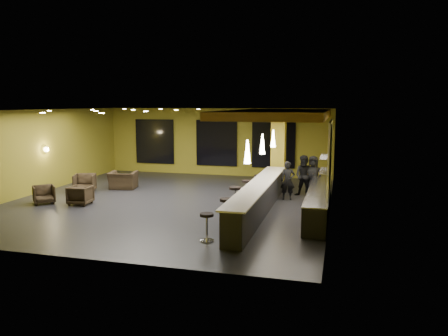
% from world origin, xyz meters
% --- Properties ---
extents(floor, '(12.00, 13.00, 0.10)m').
position_xyz_m(floor, '(0.00, 0.00, -0.05)').
color(floor, black).
rests_on(floor, ground).
extents(ceiling, '(12.00, 13.00, 0.10)m').
position_xyz_m(ceiling, '(0.00, 0.00, 3.55)').
color(ceiling, black).
extents(wall_back, '(12.00, 0.10, 3.50)m').
position_xyz_m(wall_back, '(0.00, 6.55, 1.75)').
color(wall_back, olive).
rests_on(wall_back, floor).
extents(wall_front, '(12.00, 0.10, 3.50)m').
position_xyz_m(wall_front, '(0.00, -6.55, 1.75)').
color(wall_front, olive).
rests_on(wall_front, floor).
extents(wall_left, '(0.10, 13.00, 3.50)m').
position_xyz_m(wall_left, '(-6.05, 0.00, 1.75)').
color(wall_left, olive).
rests_on(wall_left, floor).
extents(wall_right, '(0.10, 13.00, 3.50)m').
position_xyz_m(wall_right, '(6.05, 0.00, 1.75)').
color(wall_right, olive).
rests_on(wall_right, floor).
extents(wood_soffit, '(3.60, 8.00, 0.28)m').
position_xyz_m(wood_soffit, '(4.00, 1.00, 3.36)').
color(wood_soffit, '#A87431').
rests_on(wood_soffit, ceiling).
extents(window_left, '(2.20, 0.06, 2.40)m').
position_xyz_m(window_left, '(-3.50, 6.44, 1.70)').
color(window_left, black).
rests_on(window_left, wall_back).
extents(window_center, '(2.20, 0.06, 2.40)m').
position_xyz_m(window_center, '(0.00, 6.44, 1.70)').
color(window_center, black).
rests_on(window_center, wall_back).
extents(window_right, '(2.20, 0.06, 2.40)m').
position_xyz_m(window_right, '(3.00, 6.44, 1.70)').
color(window_right, black).
rests_on(window_right, wall_back).
extents(tile_backsplash, '(0.06, 3.20, 2.40)m').
position_xyz_m(tile_backsplash, '(5.96, -1.00, 2.00)').
color(tile_backsplash, white).
rests_on(tile_backsplash, wall_right).
extents(bar_counter, '(0.60, 8.00, 1.00)m').
position_xyz_m(bar_counter, '(3.65, -1.00, 0.50)').
color(bar_counter, black).
rests_on(bar_counter, floor).
extents(bar_top, '(0.78, 8.10, 0.05)m').
position_xyz_m(bar_top, '(3.65, -1.00, 1.02)').
color(bar_top, white).
rests_on(bar_top, bar_counter).
extents(prep_counter, '(0.70, 6.00, 0.86)m').
position_xyz_m(prep_counter, '(5.65, -0.50, 0.43)').
color(prep_counter, black).
rests_on(prep_counter, floor).
extents(prep_top, '(0.72, 6.00, 0.03)m').
position_xyz_m(prep_top, '(5.65, -0.50, 0.89)').
color(prep_top, silver).
rests_on(prep_top, prep_counter).
extents(wall_shelf_lower, '(0.30, 1.50, 0.03)m').
position_xyz_m(wall_shelf_lower, '(5.82, -1.20, 1.60)').
color(wall_shelf_lower, silver).
rests_on(wall_shelf_lower, wall_right).
extents(wall_shelf_upper, '(0.30, 1.50, 0.03)m').
position_xyz_m(wall_shelf_upper, '(5.82, -1.20, 2.05)').
color(wall_shelf_upper, silver).
rests_on(wall_shelf_upper, wall_right).
extents(column, '(0.60, 0.60, 3.50)m').
position_xyz_m(column, '(3.65, 3.60, 1.75)').
color(column, olive).
rests_on(column, floor).
extents(wall_sconce, '(0.22, 0.22, 0.22)m').
position_xyz_m(wall_sconce, '(-5.88, 0.50, 1.80)').
color(wall_sconce, '#FFE5B2').
rests_on(wall_sconce, wall_left).
extents(pendant_0, '(0.20, 0.20, 0.70)m').
position_xyz_m(pendant_0, '(3.65, -3.00, 2.35)').
color(pendant_0, white).
rests_on(pendant_0, wood_soffit).
extents(pendant_1, '(0.20, 0.20, 0.70)m').
position_xyz_m(pendant_1, '(3.65, -0.50, 2.35)').
color(pendant_1, white).
rests_on(pendant_1, wood_soffit).
extents(pendant_2, '(0.20, 0.20, 0.70)m').
position_xyz_m(pendant_2, '(3.65, 2.00, 2.35)').
color(pendant_2, white).
rests_on(pendant_2, wood_soffit).
extents(staff_a, '(0.61, 0.46, 1.52)m').
position_xyz_m(staff_a, '(4.34, 1.40, 0.76)').
color(staff_a, black).
rests_on(staff_a, floor).
extents(staff_b, '(0.95, 0.83, 1.68)m').
position_xyz_m(staff_b, '(4.92, 2.17, 0.84)').
color(staff_b, black).
rests_on(staff_b, floor).
extents(staff_c, '(0.84, 0.58, 1.65)m').
position_xyz_m(staff_c, '(5.24, 2.37, 0.83)').
color(staff_c, black).
rests_on(staff_c, floor).
extents(armchair_a, '(1.06, 1.06, 0.69)m').
position_xyz_m(armchair_a, '(-4.47, -1.64, 0.35)').
color(armchair_a, black).
rests_on(armchair_a, floor).
extents(armchair_b, '(0.83, 0.85, 0.71)m').
position_xyz_m(armchair_b, '(-3.04, -1.43, 0.36)').
color(armchair_b, black).
rests_on(armchair_b, floor).
extents(armchair_c, '(1.09, 1.10, 0.79)m').
position_xyz_m(armchair_c, '(-4.18, 0.63, 0.39)').
color(armchair_c, black).
rests_on(armchair_c, floor).
extents(armchair_d, '(1.34, 1.22, 0.76)m').
position_xyz_m(armchair_d, '(-2.97, 1.77, 0.38)').
color(armchair_d, black).
rests_on(armchair_d, floor).
extents(bar_stool_0, '(0.40, 0.40, 0.79)m').
position_xyz_m(bar_stool_0, '(2.83, -4.41, 0.50)').
color(bar_stool_0, silver).
rests_on(bar_stool_0, floor).
extents(bar_stool_1, '(0.43, 0.43, 0.85)m').
position_xyz_m(bar_stool_1, '(2.94, -2.74, 0.54)').
color(bar_stool_1, silver).
rests_on(bar_stool_1, floor).
extents(bar_stool_2, '(0.44, 0.44, 0.86)m').
position_xyz_m(bar_stool_2, '(2.77, -0.88, 0.55)').
color(bar_stool_2, silver).
rests_on(bar_stool_2, floor).
extents(bar_stool_3, '(0.41, 0.41, 0.81)m').
position_xyz_m(bar_stool_3, '(2.82, 0.84, 0.52)').
color(bar_stool_3, silver).
rests_on(bar_stool_3, floor).
extents(bar_stool_4, '(0.39, 0.39, 0.77)m').
position_xyz_m(bar_stool_4, '(2.99, 2.40, 0.49)').
color(bar_stool_4, silver).
rests_on(bar_stool_4, floor).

